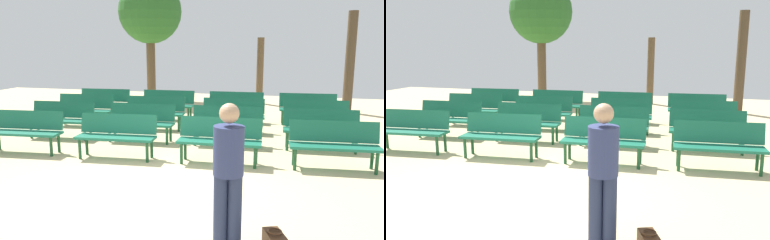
{
  "view_description": "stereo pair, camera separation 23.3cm",
  "coord_description": "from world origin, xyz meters",
  "views": [
    {
      "loc": [
        2.27,
        -5.57,
        2.27
      ],
      "look_at": [
        0.0,
        2.96,
        0.55
      ],
      "focal_mm": 36.62,
      "sensor_mm": 36.0,
      "label": 1
    },
    {
      "loc": [
        2.5,
        -5.5,
        2.27
      ],
      "look_at": [
        0.0,
        2.96,
        0.55
      ],
      "focal_mm": 36.62,
      "sensor_mm": 36.0,
      "label": 2
    }
  ],
  "objects": [
    {
      "name": "bench_r0_c0",
      "position": [
        -3.23,
        1.34,
        0.5
      ],
      "size": [
        1.64,
        0.64,
        0.87
      ],
      "rotation": [
        0.0,
        0.0,
        0.1
      ],
      "color": "#19664C",
      "rests_on": "ground_plane"
    },
    {
      "name": "bench_r2_c1",
      "position": [
        -1.38,
        4.23,
        0.5
      ],
      "size": [
        1.64,
        0.64,
        0.87
      ],
      "rotation": [
        0.0,
        0.0,
        0.1
      ],
      "color": "#19664C",
      "rests_on": "ground_plane"
    },
    {
      "name": "bench_r3_c0",
      "position": [
        -3.54,
        5.48,
        0.5
      ],
      "size": [
        1.63,
        0.61,
        0.87
      ],
      "rotation": [
        0.0,
        0.0,
        0.08
      ],
      "color": "#19664C",
      "rests_on": "ground_plane"
    },
    {
      "name": "bench_r3_c3",
      "position": [
        2.63,
        5.92,
        0.5
      ],
      "size": [
        1.63,
        0.61,
        0.87
      ],
      "rotation": [
        0.0,
        0.0,
        0.08
      ],
      "color": "#19664C",
      "rests_on": "ground_plane"
    },
    {
      "name": "bench_r0_c3",
      "position": [
        3.0,
        1.82,
        0.5
      ],
      "size": [
        1.64,
        0.62,
        0.87
      ],
      "rotation": [
        0.0,
        0.0,
        0.09
      ],
      "color": "#19664C",
      "rests_on": "ground_plane"
    },
    {
      "name": "bench_r1_c2",
      "position": [
        0.8,
        3.05,
        0.5
      ],
      "size": [
        1.62,
        0.57,
        0.87
      ],
      "rotation": [
        0.0,
        0.0,
        0.05
      ],
      "color": "#19664C",
      "rests_on": "ground_plane"
    },
    {
      "name": "bench_r3_c2",
      "position": [
        0.58,
        5.77,
        0.5
      ],
      "size": [
        1.62,
        0.55,
        0.87
      ],
      "rotation": [
        0.0,
        0.0,
        0.05
      ],
      "color": "#19664C",
      "rests_on": "ground_plane"
    },
    {
      "name": "bench_r1_c0",
      "position": [
        -3.25,
        2.72,
        0.5
      ],
      "size": [
        1.63,
        0.61,
        0.87
      ],
      "rotation": [
        0.0,
        0.0,
        0.08
      ],
      "color": "#19664C",
      "rests_on": "ground_plane"
    },
    {
      "name": "visitor_with_backpack",
      "position": [
        1.59,
        -1.44,
        0.94
      ],
      "size": [
        0.39,
        0.56,
        1.65
      ],
      "rotation": [
        0.0,
        0.0,
        3.3
      ],
      "color": "navy",
      "rests_on": "ground_plane"
    },
    {
      "name": "bench_r2_c2",
      "position": [
        0.73,
        4.39,
        0.5
      ],
      "size": [
        1.64,
        0.63,
        0.87
      ],
      "rotation": [
        0.0,
        0.0,
        0.09
      ],
      "color": "#19664C",
      "rests_on": "ground_plane"
    },
    {
      "name": "bench_r0_c2",
      "position": [
        0.9,
        1.64,
        0.5
      ],
      "size": [
        1.62,
        0.55,
        0.87
      ],
      "rotation": [
        0.0,
        0.0,
        0.04
      ],
      "color": "#19664C",
      "rests_on": "ground_plane"
    },
    {
      "name": "tree_0",
      "position": [
        -3.46,
        9.47,
        3.48
      ],
      "size": [
        2.51,
        2.51,
        4.78
      ],
      "color": "brown",
      "rests_on": "ground_plane"
    },
    {
      "name": "bench_r0_c1",
      "position": [
        -1.17,
        1.47,
        0.5
      ],
      "size": [
        1.63,
        0.61,
        0.87
      ],
      "rotation": [
        0.0,
        0.0,
        0.08
      ],
      "color": "#19664C",
      "rests_on": "ground_plane"
    },
    {
      "name": "bench_r3_c1",
      "position": [
        -1.49,
        5.65,
        0.5
      ],
      "size": [
        1.62,
        0.55,
        0.87
      ],
      "rotation": [
        0.0,
        0.0,
        0.04
      ],
      "color": "#19664C",
      "rests_on": "ground_plane"
    },
    {
      "name": "bench_r2_c3",
      "position": [
        2.79,
        4.59,
        0.5
      ],
      "size": [
        1.63,
        0.59,
        0.87
      ],
      "rotation": [
        0.0,
        0.0,
        0.07
      ],
      "color": "#19664C",
      "rests_on": "ground_plane"
    },
    {
      "name": "bench_r2_c0",
      "position": [
        -3.44,
        4.15,
        0.5
      ],
      "size": [
        1.64,
        0.63,
        0.87
      ],
      "rotation": [
        0.0,
        0.0,
        0.09
      ],
      "color": "#19664C",
      "rests_on": "ground_plane"
    },
    {
      "name": "bench_r1_c3",
      "position": [
        2.84,
        3.15,
        0.5
      ],
      "size": [
        1.62,
        0.56,
        0.87
      ],
      "rotation": [
        0.0,
        0.0,
        0.05
      ],
      "color": "#19664C",
      "rests_on": "ground_plane"
    },
    {
      "name": "ground_plane",
      "position": [
        0.0,
        0.0,
        0.0
      ],
      "size": [
        24.0,
        24.0,
        0.0
      ],
      "primitive_type": "plane",
      "color": "#CCB789"
    },
    {
      "name": "bench_r1_c1",
      "position": [
        -1.23,
        2.87,
        0.5
      ],
      "size": [
        1.62,
        0.57,
        0.87
      ],
      "rotation": [
        0.0,
        0.0,
        0.05
      ],
      "color": "#19664C",
      "rests_on": "ground_plane"
    },
    {
      "name": "tree_1",
      "position": [
        0.91,
        9.63,
        1.25
      ],
      "size": [
        0.26,
        0.26,
        2.51
      ],
      "color": "brown",
      "rests_on": "ground_plane"
    },
    {
      "name": "tree_2",
      "position": [
        3.95,
        8.35,
        1.66
      ],
      "size": [
        0.31,
        0.31,
        3.32
      ],
      "color": "#4C3A28",
      "rests_on": "ground_plane"
    }
  ]
}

